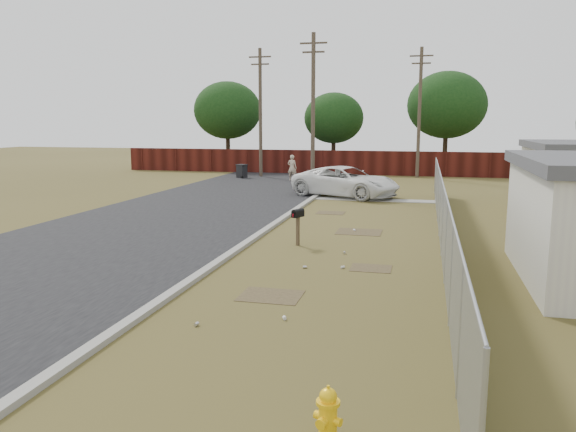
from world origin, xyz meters
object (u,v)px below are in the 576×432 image
(pedestrian, at_px, (292,168))
(trash_bin, at_px, (242,171))
(fire_hydrant, at_px, (328,419))
(mailbox, at_px, (298,217))
(pickup_truck, at_px, (346,182))

(pedestrian, height_order, trash_bin, pedestrian)
(fire_hydrant, distance_m, trash_bin, 33.44)
(pedestrian, bearing_deg, mailbox, 110.01)
(mailbox, relative_size, trash_bin, 1.24)
(fire_hydrant, xyz_separation_m, pedestrian, (-7.62, 30.37, 0.50))
(pickup_truck, height_order, pedestrian, pedestrian)
(fire_hydrant, relative_size, mailbox, 0.68)
(fire_hydrant, height_order, mailbox, mailbox)
(trash_bin, bearing_deg, pickup_truck, -43.78)
(mailbox, relative_size, pickup_truck, 0.21)
(pedestrian, bearing_deg, fire_hydrant, 110.28)
(mailbox, xyz_separation_m, pedestrian, (-4.77, 19.38, -0.07))
(fire_hydrant, xyz_separation_m, pickup_truck, (-3.00, 23.24, 0.42))
(pickup_truck, bearing_deg, mailbox, -156.56)
(pickup_truck, distance_m, trash_bin, 11.79)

